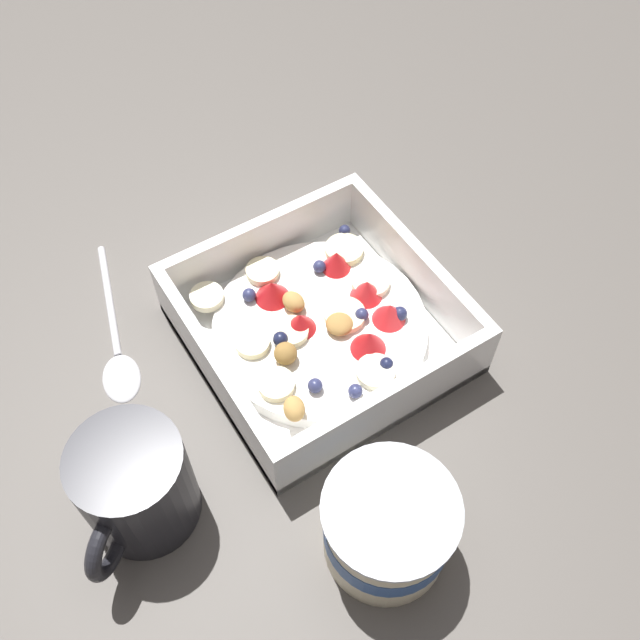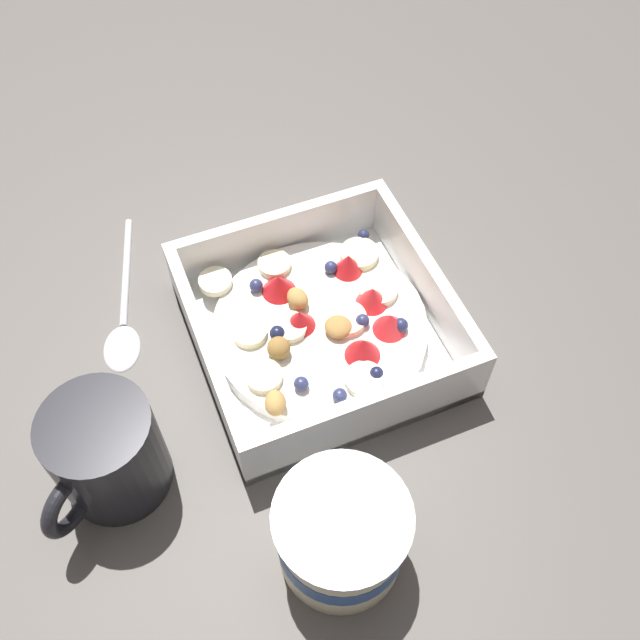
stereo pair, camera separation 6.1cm
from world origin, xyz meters
name	(u,v)px [view 2 (the right image)]	position (x,y,z in m)	size (l,w,h in m)	color
ground_plane	(327,325)	(0.00, 0.00, 0.00)	(2.40, 2.40, 0.00)	#56514C
fruit_bowl	(321,326)	(0.01, 0.01, 0.02)	(0.21, 0.21, 0.06)	white
spoon	(122,321)	(0.17, -0.07, 0.00)	(0.07, 0.17, 0.01)	silver
yogurt_cup	(341,535)	(0.07, 0.19, 0.04)	(0.09, 0.09, 0.08)	beige
coffee_mug	(106,454)	(0.20, 0.07, 0.05)	(0.10, 0.09, 0.09)	black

